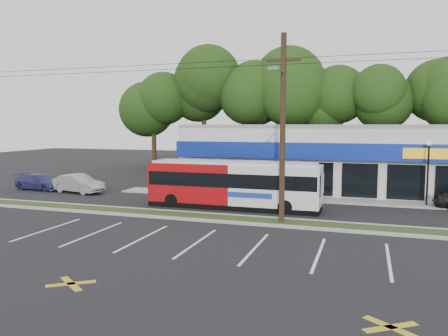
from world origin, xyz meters
TOP-DOWN VIEW (x-y plane):
  - ground at (0.00, 0.00)m, footprint 120.00×120.00m
  - grass_strip at (0.00, 1.00)m, footprint 40.00×1.60m
  - curb_south at (0.00, 0.15)m, footprint 40.00×0.25m
  - curb_north at (0.00, 1.85)m, footprint 40.00×0.25m
  - sidewalk at (5.00, 9.00)m, footprint 32.00×2.20m
  - strip_mall at (5.50, 15.91)m, footprint 25.00×12.55m
  - utility_pole at (2.83, 0.93)m, footprint 50.00×2.77m
  - lamp_post at (11.00, 8.80)m, footprint 0.30×0.30m
  - tree_line at (4.00, 26.00)m, footprint 46.76×6.76m
  - metrobus at (-0.76, 4.50)m, footprint 11.03×2.37m
  - car_silver at (-14.02, 6.61)m, footprint 4.60×2.37m
  - car_blue at (-18.05, 7.00)m, footprint 4.52×2.14m
  - pedestrian_a at (2.00, 8.50)m, footprint 0.85×0.79m
  - pedestrian_b at (3.75, 8.50)m, footprint 0.99×0.87m

SIDE VIEW (x-z plane):
  - ground at x=0.00m, z-range 0.00..0.00m
  - sidewalk at x=5.00m, z-range 0.00..0.10m
  - grass_strip at x=0.00m, z-range 0.00..0.12m
  - curb_south at x=0.00m, z-range 0.00..0.14m
  - curb_north at x=0.00m, z-range 0.00..0.14m
  - car_blue at x=-18.05m, z-range 0.00..1.27m
  - car_silver at x=-14.02m, z-range 0.00..1.45m
  - pedestrian_b at x=3.75m, z-range 0.00..1.72m
  - pedestrian_a at x=2.00m, z-range 0.00..1.96m
  - metrobus at x=-0.76m, z-range 0.09..3.05m
  - strip_mall at x=5.50m, z-range 0.00..5.30m
  - lamp_post at x=11.00m, z-range 0.55..4.80m
  - utility_pole at x=2.83m, z-range 0.41..10.41m
  - tree_line at x=4.00m, z-range 2.50..14.33m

